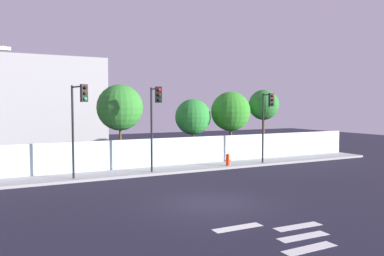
{
  "coord_description": "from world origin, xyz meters",
  "views": [
    {
      "loc": [
        -8.18,
        -13.98,
        4.1
      ],
      "look_at": [
        2.51,
        6.5,
        2.76
      ],
      "focal_mm": 36.68,
      "sensor_mm": 36.0,
      "label": 1
    }
  ],
  "objects": [
    {
      "name": "sidewalk",
      "position": [
        0.0,
        8.2,
        0.07
      ],
      "size": [
        36.0,
        2.4,
        0.15
      ],
      "primitive_type": "cube",
      "color": "#9C9C9C",
      "rests_on": "ground"
    },
    {
      "name": "traffic_light_right",
      "position": [
        0.33,
        6.9,
        3.78
      ],
      "size": [
        0.35,
        1.49,
        4.99
      ],
      "color": "black",
      "rests_on": "sidewalk"
    },
    {
      "name": "ground_plane",
      "position": [
        0.0,
        0.0,
        0.0
      ],
      "size": [
        80.0,
        80.0,
        0.0
      ],
      "primitive_type": "plane",
      "color": "black"
    },
    {
      "name": "roadside_tree_midleft",
      "position": [
        4.64,
        10.43,
        3.27
      ],
      "size": [
        2.52,
        2.52,
        4.54
      ],
      "color": "brown",
      "rests_on": "ground"
    },
    {
      "name": "roadside_tree_leftmost",
      "position": [
        -0.65,
        10.43,
        3.95
      ],
      "size": [
        2.96,
        2.96,
        5.43
      ],
      "color": "brown",
      "rests_on": "ground"
    },
    {
      "name": "traffic_light_left",
      "position": [
        8.57,
        7.09,
        3.6
      ],
      "size": [
        0.35,
        1.1,
        4.76
      ],
      "color": "black",
      "rests_on": "sidewalk"
    },
    {
      "name": "low_building_distant",
      "position": [
        -4.9,
        23.49,
        4.14
      ],
      "size": [
        12.6,
        6.0,
        8.29
      ],
      "primitive_type": "cube",
      "color": "#A5A5A5",
      "rests_on": "ground"
    },
    {
      "name": "crosswalk_marking",
      "position": [
        0.13,
        -4.53,
        0.0
      ],
      "size": [
        3.69,
        3.02,
        0.01
      ],
      "color": "silver",
      "rests_on": "ground"
    },
    {
      "name": "roadside_tree_midright",
      "position": [
        7.8,
        10.43,
        3.63
      ],
      "size": [
        2.92,
        2.92,
        5.1
      ],
      "color": "brown",
      "rests_on": "ground"
    },
    {
      "name": "perimeter_wall",
      "position": [
        0.0,
        9.49,
        1.05
      ],
      "size": [
        36.0,
        0.18,
        1.8
      ],
      "primitive_type": "cube",
      "color": "silver",
      "rests_on": "sidewalk"
    },
    {
      "name": "roadside_tree_rightmost",
      "position": [
        10.85,
        10.43,
        4.11
      ],
      "size": [
        2.35,
        2.35,
        5.3
      ],
      "color": "brown",
      "rests_on": "ground"
    },
    {
      "name": "traffic_light_center",
      "position": [
        -3.99,
        6.8,
        3.8
      ],
      "size": [
        0.57,
        1.69,
        5.01
      ],
      "color": "black",
      "rests_on": "sidewalk"
    },
    {
      "name": "fire_hydrant",
      "position": [
        5.69,
        7.54,
        0.57
      ],
      "size": [
        0.44,
        0.26,
        0.79
      ],
      "color": "red",
      "rests_on": "sidewalk"
    }
  ]
}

